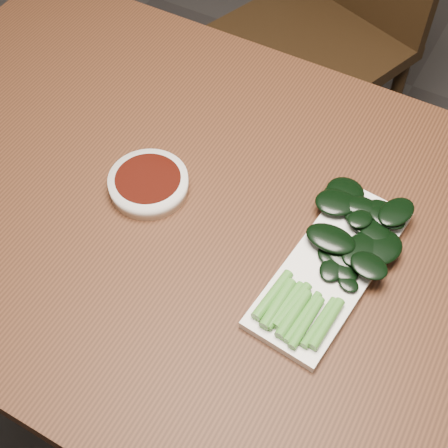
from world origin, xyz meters
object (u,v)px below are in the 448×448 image
Objects in this scene: chair_far at (326,18)px; serving_plate at (331,268)px; sauce_bowl at (149,183)px; table at (243,252)px; gai_lan at (344,241)px.

serving_plate is at bearing -48.15° from chair_far.
table is at bearing 3.16° from sauce_bowl.
serving_plate is (0.36, -0.90, 0.27)m from chair_far.
sauce_bowl reaches higher than serving_plate.
serving_plate is 1.00× the size of gai_lan.
gai_lan reaches higher than sauce_bowl.
chair_far is 2.84× the size of gai_lan.
serving_plate is 0.04m from gai_lan.
chair_far is at bearing 93.19° from sauce_bowl.
chair_far is 0.98m from gai_lan.
sauce_bowl is (0.05, -0.90, 0.28)m from chair_far.
table is 1.57× the size of chair_far.
serving_plate is (0.31, 0.00, -0.01)m from sauce_bowl.
sauce_bowl is at bearing -172.44° from gai_lan.
table is 0.17m from serving_plate.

